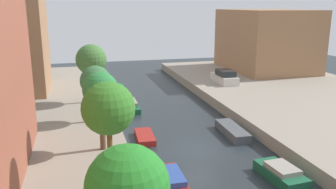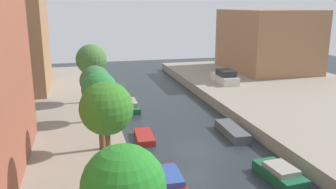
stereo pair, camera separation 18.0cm
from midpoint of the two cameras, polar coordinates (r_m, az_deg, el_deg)
The scene contains 14 objects.
ground_plane at distance 25.38m, azimuth 4.95°, elevation -8.92°, with size 84.00×84.00×0.00m, color #232B30.
low_block_right at distance 52.09m, azimuth 15.72°, elevation 8.44°, with size 10.00×13.39×8.31m, color #9E704C.
street_tree_1 at distance 11.53m, azimuth -6.71°, elevation -14.58°, with size 2.71×2.71×4.80m.
street_tree_2 at distance 16.88m, azimuth -9.58°, elevation -2.32°, with size 2.56×2.56×5.52m.
street_tree_3 at distance 22.15m, azimuth -10.73°, elevation 0.57°, with size 2.21×2.21×5.01m.
street_tree_4 at distance 27.96m, azimuth -11.47°, elevation 2.10°, with size 2.38×2.38×4.44m.
street_tree_5 at distance 33.64m, azimuth -12.08°, elevation 5.46°, with size 2.85×2.85×5.46m.
parked_car at distance 42.43m, azimuth 9.28°, elevation 2.76°, with size 2.01×4.67×1.54m.
moored_boat_left_2 at distance 20.08m, azimuth 0.83°, elevation -14.13°, with size 1.37×4.24×0.98m.
moored_boat_left_3 at distance 27.13m, azimuth -3.64°, elevation -6.82°, with size 1.46×3.14×0.44m.
moored_boat_left_4 at distance 35.10m, azimuth -6.07°, elevation -1.71°, with size 1.58×4.58×0.85m.
moored_boat_left_5 at distance 42.78m, azimuth -7.88°, elevation 1.01°, with size 1.75×3.40×0.51m.
moored_boat_right_2 at distance 22.18m, azimuth 17.79°, elevation -12.04°, with size 1.84×3.58×0.92m.
moored_boat_right_3 at distance 28.42m, azimuth 10.44°, elevation -5.80°, with size 1.40×4.35×0.67m.
Camera 2 is at (-7.72, -22.02, 9.97)m, focal length 37.85 mm.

